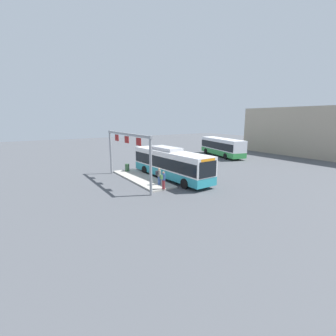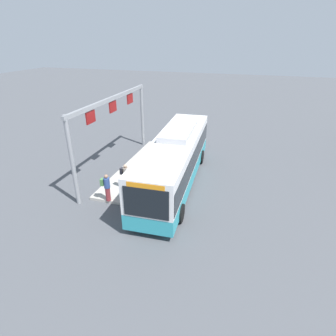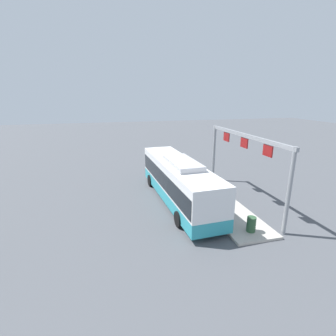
% 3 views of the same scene
% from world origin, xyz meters
% --- Properties ---
extents(ground_plane, '(120.00, 120.00, 0.00)m').
position_xyz_m(ground_plane, '(0.00, 0.00, 0.00)').
color(ground_plane, '#4C4F54').
extents(platform_curb, '(10.00, 2.80, 0.16)m').
position_xyz_m(platform_curb, '(-1.50, -2.86, 0.08)').
color(platform_curb, '#B2ADA3').
rests_on(platform_curb, ground).
extents(bus_main, '(11.68, 3.12, 3.46)m').
position_xyz_m(bus_main, '(-0.01, -0.00, 1.81)').
color(bus_main, teal).
rests_on(bus_main, ground).
extents(person_boarding, '(0.38, 0.55, 1.67)m').
position_xyz_m(person_boarding, '(3.44, -3.05, 1.05)').
color(person_boarding, maroon).
rests_on(person_boarding, platform_curb).
extents(person_waiting_near, '(0.40, 0.57, 1.67)m').
position_xyz_m(person_waiting_near, '(1.90, -2.61, 1.05)').
color(person_waiting_near, '#334C8C').
rests_on(person_waiting_near, platform_curb).
extents(platform_sign_gantry, '(10.36, 0.24, 5.20)m').
position_xyz_m(platform_sign_gantry, '(-1.00, -4.65, 3.81)').
color(platform_sign_gantry, gray).
rests_on(platform_sign_gantry, ground).
extents(trash_bin, '(0.52, 0.52, 0.90)m').
position_xyz_m(trash_bin, '(-5.48, -2.81, 0.61)').
color(trash_bin, '#2D5133').
rests_on(trash_bin, platform_curb).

